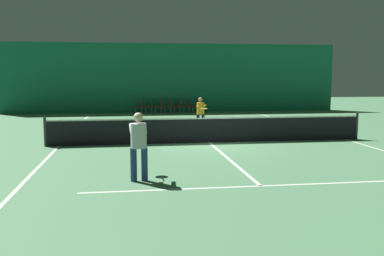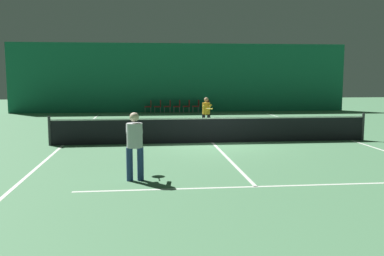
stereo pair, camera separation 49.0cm
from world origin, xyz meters
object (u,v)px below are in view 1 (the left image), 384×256
Objects in this scene: courtside_chair_1 at (150,106)px; courtside_chair_5 at (188,105)px; player_far at (201,111)px; tennis_net at (209,129)px; player_near at (139,141)px; courtside_chair_2 at (159,106)px; courtside_chair_4 at (178,105)px; courtside_chair_6 at (197,105)px; courtside_chair_3 at (169,105)px; courtside_chair_0 at (140,106)px.

courtside_chair_1 is 1.00× the size of courtside_chair_5.
courtside_chair_1 is at bearing -168.46° from player_far.
tennis_net is at bearing 7.10° from courtside_chair_1.
courtside_chair_2 is at bearing -8.02° from player_near.
courtside_chair_6 is at bearing 90.00° from courtside_chair_4.
courtside_chair_6 is at bearing 90.00° from courtside_chair_1.
courtside_chair_2 is at bearing 90.00° from courtside_chair_1.
courtside_chair_1 is at bearing -6.02° from player_near.
courtside_chair_4 is (1.93, 0.00, 0.00)m from courtside_chair_1.
tennis_net is at bearing -7.08° from courtside_chair_6.
courtside_chair_5 is (3.73, 18.43, -0.48)m from player_near.
courtside_chair_3 is at bearing -176.21° from player_far.
courtside_chair_0 is at bearing -90.00° from courtside_chair_5.
courtside_chair_2 is at bearing 90.00° from courtside_chair_0.
courtside_chair_2 is at bearing -90.00° from courtside_chair_5.
courtside_chair_0 is 0.64m from courtside_chair_1.
player_near is 18.94m from courtside_chair_6.
player_near is 1.98× the size of courtside_chair_6.
courtside_chair_2 is at bearing -90.00° from courtside_chair_3.
courtside_chair_2 and courtside_chair_6 have the same top height.
courtside_chair_5 and courtside_chair_6 have the same top height.
courtside_chair_1 is 1.93m from courtside_chair_4.
player_far reaches higher than courtside_chair_6.
courtside_chair_0 and courtside_chair_4 have the same top height.
courtside_chair_4 is at bearing 90.00° from courtside_chair_0.
courtside_chair_1 and courtside_chair_6 have the same top height.
courtside_chair_3 is at bearing 90.00° from courtside_chair_1.
courtside_chair_5 is (1.29, 0.00, 0.00)m from courtside_chair_3.
tennis_net is 3.63m from player_far.
player_far is at bearing 3.69° from courtside_chair_3.
player_near is at bearing -7.55° from courtside_chair_3.
courtside_chair_1 is (-1.89, 9.35, -0.40)m from player_far.
player_near is at bearing -11.44° from courtside_chair_5.
player_near is 18.81m from courtside_chair_5.
player_far is 9.45m from courtside_chair_6.
player_far is 9.36m from courtside_chair_4.
courtside_chair_1 is at bearing -90.00° from courtside_chair_6.
courtside_chair_6 is at bearing 82.92° from tennis_net.
player_near reaches higher than player_far.
courtside_chair_1 and courtside_chair_4 have the same top height.
courtside_chair_5 is 0.64m from courtside_chair_6.
player_near is 1.98× the size of courtside_chair_3.
courtside_chair_0 is at bearing -4.03° from player_near.
courtside_chair_4 is at bearing 90.00° from courtside_chair_2.
player_near reaches higher than courtside_chair_6.
courtside_chair_4 is (0.04, 9.35, -0.40)m from player_far.
player_far reaches higher than courtside_chair_0.
player_far is 9.55m from courtside_chair_1.
courtside_chair_0 is at bearing -164.72° from player_far.
courtside_chair_4 is (1.29, 0.00, 0.00)m from courtside_chair_2.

